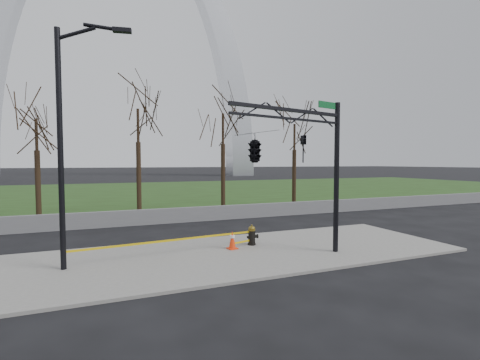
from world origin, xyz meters
name	(u,v)px	position (x,y,z in m)	size (l,w,h in m)	color
ground	(238,255)	(0.00, 0.00, 0.00)	(500.00, 500.00, 0.00)	black
sidewalk	(238,253)	(0.00, 0.00, 0.05)	(18.00, 6.00, 0.10)	slate
grass_strip	(149,192)	(0.00, 30.00, 0.03)	(120.00, 40.00, 0.06)	#223914
guardrail	(191,214)	(0.00, 8.00, 0.45)	(60.00, 0.30, 0.90)	#59595B
gateway_arch	(125,43)	(0.00, 75.00, 32.50)	(66.00, 6.00, 65.00)	silver
tree_row	(90,159)	(-5.75, 12.00, 3.91)	(34.50, 4.00, 7.82)	black
fire_hydrant	(252,235)	(1.01, 0.91, 0.50)	(0.55, 0.36, 0.88)	black
traffic_cone	(232,240)	(-0.02, 0.58, 0.46)	(0.44, 0.44, 0.73)	#F4330C
street_light	(67,131)	(-5.95, 0.16, 4.69)	(2.37, 0.64, 8.21)	black
traffic_signal_mast	(273,148)	(0.51, -1.98, 4.15)	(5.01, 2.54, 6.00)	black
caution_tape	(180,241)	(-2.19, 0.59, 0.63)	(7.17, 0.71, 0.45)	#E0B70B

